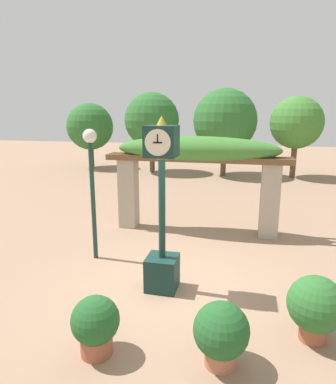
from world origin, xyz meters
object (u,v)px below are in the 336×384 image
pedestal_clock (162,216)px  lamp_post (91,169)px  potted_plant_near_right (316,306)px  potted_plant_near_left (96,324)px  potted_plant_far_left (221,333)px

pedestal_clock → lamp_post: size_ratio=1.10×
pedestal_clock → lamp_post: pedestal_clock is taller
potted_plant_near_right → lamp_post: size_ratio=0.34×
potted_plant_near_left → potted_plant_far_left: size_ratio=0.96×
pedestal_clock → potted_plant_near_left: 2.27m
potted_plant_near_left → potted_plant_near_right: (3.02, 0.99, 0.09)m
potted_plant_near_right → lamp_post: 5.10m
pedestal_clock → potted_plant_near_left: (-0.46, -2.00, -0.98)m
potted_plant_near_left → potted_plant_far_left: (1.71, 0.16, 0.02)m
potted_plant_far_left → pedestal_clock: bearing=124.3°
potted_plant_far_left → lamp_post: bearing=137.3°
potted_plant_far_left → lamp_post: lamp_post is taller
potted_plant_near_left → potted_plant_near_right: bearing=18.2°
potted_plant_near_left → lamp_post: bearing=114.7°
potted_plant_near_right → lamp_post: lamp_post is taller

